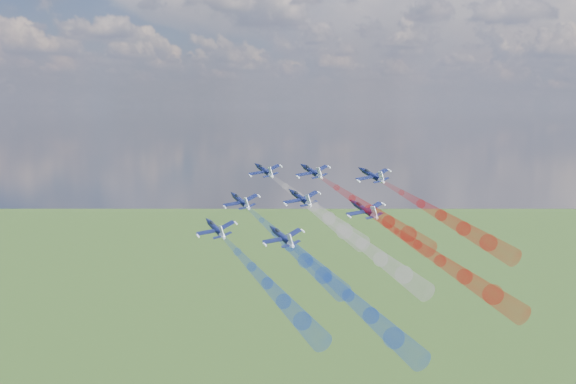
% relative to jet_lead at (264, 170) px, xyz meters
% --- Properties ---
extents(jet_lead, '(13.84, 13.63, 7.33)m').
position_rel_jet_lead_xyz_m(jet_lead, '(0.00, 0.00, 0.00)').
color(jet_lead, black).
extents(trail_lead, '(31.98, 26.71, 13.38)m').
position_rel_jet_lead_xyz_m(trail_lead, '(18.44, -14.26, -5.70)').
color(trail_lead, silver).
extents(jet_inner_left, '(13.84, 13.63, 7.33)m').
position_rel_jet_lead_xyz_m(jet_inner_left, '(1.38, -14.68, -5.43)').
color(jet_inner_left, black).
extents(trail_inner_left, '(31.98, 26.71, 13.38)m').
position_rel_jet_lead_xyz_m(trail_inner_left, '(19.82, -28.94, -11.13)').
color(trail_inner_left, blue).
extents(jet_inner_right, '(13.84, 13.63, 7.33)m').
position_rel_jet_lead_xyz_m(jet_inner_right, '(12.79, -1.00, 0.38)').
color(jet_inner_right, black).
extents(trail_inner_right, '(31.98, 26.71, 13.38)m').
position_rel_jet_lead_xyz_m(trail_inner_right, '(31.23, -15.26, -5.32)').
color(trail_inner_right, red).
extents(jet_outer_left, '(13.84, 13.63, 7.33)m').
position_rel_jet_lead_xyz_m(jet_outer_left, '(3.05, -28.38, -9.19)').
color(jet_outer_left, black).
extents(trail_outer_left, '(31.98, 26.71, 13.38)m').
position_rel_jet_lead_xyz_m(trail_outer_left, '(21.49, -42.64, -14.89)').
color(trail_outer_left, blue).
extents(jet_center_third, '(13.84, 13.63, 7.33)m').
position_rel_jet_lead_xyz_m(jet_center_third, '(14.99, -12.73, -4.24)').
color(jet_center_third, black).
extents(trail_center_third, '(31.98, 26.71, 13.38)m').
position_rel_jet_lead_xyz_m(trail_center_third, '(33.43, -26.99, -9.94)').
color(trail_center_third, silver).
extents(jet_outer_right, '(13.84, 13.63, 7.33)m').
position_rel_jet_lead_xyz_m(jet_outer_right, '(27.11, -0.56, 0.04)').
color(jet_outer_right, black).
extents(trail_outer_right, '(31.98, 26.71, 13.38)m').
position_rel_jet_lead_xyz_m(trail_outer_right, '(45.55, -14.82, -5.66)').
color(trail_outer_right, red).
extents(jet_rear_left, '(13.84, 13.63, 7.33)m').
position_rel_jet_lead_xyz_m(jet_rear_left, '(17.89, -28.51, -9.62)').
color(jet_rear_left, black).
extents(trail_rear_left, '(31.98, 26.71, 13.38)m').
position_rel_jet_lead_xyz_m(trail_rear_left, '(36.33, -42.77, -15.32)').
color(trail_rear_left, blue).
extents(jet_rear_right, '(13.84, 13.63, 7.33)m').
position_rel_jet_lead_xyz_m(jet_rear_right, '(29.92, -14.69, -5.51)').
color(jet_rear_right, black).
extents(trail_rear_right, '(31.98, 26.71, 13.38)m').
position_rel_jet_lead_xyz_m(trail_rear_right, '(48.36, -28.95, -11.21)').
color(trail_rear_right, red).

